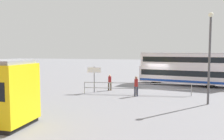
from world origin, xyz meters
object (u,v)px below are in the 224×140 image
object	(u,v)px
double_decker_bus	(185,68)
info_sign	(94,74)
street_lamp	(210,51)
pedestrian_crossing	(136,85)
pedestrian_near_railing	(110,81)

from	to	relation	value
double_decker_bus	info_sign	distance (m)	11.22
info_sign	street_lamp	bearing A→B (deg)	166.34
pedestrian_crossing	double_decker_bus	bearing A→B (deg)	-118.68
double_decker_bus	info_sign	bearing A→B (deg)	40.13
pedestrian_near_railing	pedestrian_crossing	distance (m)	3.82
double_decker_bus	street_lamp	size ratio (longest dim) A/B	1.56
double_decker_bus	pedestrian_near_railing	xyz separation A→B (m)	(7.45, 5.75, -1.02)
double_decker_bus	pedestrian_crossing	world-z (taller)	double_decker_bus
double_decker_bus	street_lamp	bearing A→B (deg)	97.57
info_sign	street_lamp	xyz separation A→B (m)	(-9.86, 2.40, 2.20)
street_lamp	pedestrian_near_railing	bearing A→B (deg)	-23.97
pedestrian_crossing	street_lamp	size ratio (longest dim) A/B	0.26
pedestrian_crossing	street_lamp	distance (m)	6.59
double_decker_bus	street_lamp	xyz separation A→B (m)	(-1.28, 9.63, 2.02)
pedestrian_near_railing	street_lamp	world-z (taller)	street_lamp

